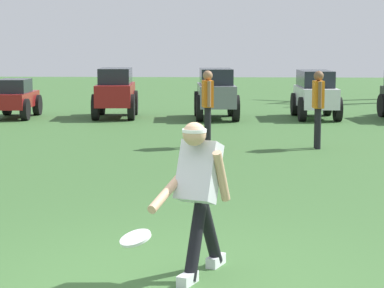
# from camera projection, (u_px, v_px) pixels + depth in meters

# --- Properties ---
(ground_plane) EXTENTS (80.00, 80.00, 0.00)m
(ground_plane) POSITION_uv_depth(u_px,v_px,m) (166.00, 285.00, 6.59)
(ground_plane) COLOR #39622F
(frisbee_thrower) EXTENTS (0.72, 0.97, 1.43)m
(frisbee_thrower) POSITION_uv_depth(u_px,v_px,m) (199.00, 191.00, 6.70)
(frisbee_thrower) COLOR black
(frisbee_thrower) RESTS_ON ground_plane
(frisbee_in_flight) EXTENTS (0.37, 0.37, 0.11)m
(frisbee_in_flight) POSITION_uv_depth(u_px,v_px,m) (135.00, 238.00, 6.11)
(frisbee_in_flight) COLOR white
(teammate_near_sideline) EXTENTS (0.21, 0.49, 1.56)m
(teammate_near_sideline) POSITION_uv_depth(u_px,v_px,m) (318.00, 102.00, 14.95)
(teammate_near_sideline) COLOR black
(teammate_near_sideline) RESTS_ON ground_plane
(teammate_deep) EXTENTS (0.26, 0.50, 1.56)m
(teammate_deep) POSITION_uv_depth(u_px,v_px,m) (208.00, 101.00, 15.15)
(teammate_deep) COLOR black
(teammate_deep) RESTS_ON ground_plane
(parked_car_slot_b) EXTENTS (1.17, 2.23, 1.10)m
(parked_car_slot_b) POSITION_uv_depth(u_px,v_px,m) (15.00, 98.00, 21.17)
(parked_car_slot_b) COLOR maroon
(parked_car_slot_b) RESTS_ON ground_plane
(parked_car_slot_c) EXTENTS (1.32, 2.41, 1.40)m
(parked_car_slot_c) POSITION_uv_depth(u_px,v_px,m) (116.00, 91.00, 21.25)
(parked_car_slot_c) COLOR maroon
(parked_car_slot_c) RESTS_ON ground_plane
(parked_car_slot_d) EXTENTS (1.34, 2.42, 1.40)m
(parked_car_slot_d) POSITION_uv_depth(u_px,v_px,m) (216.00, 92.00, 20.92)
(parked_car_slot_d) COLOR slate
(parked_car_slot_d) RESTS_ON ground_plane
(parked_car_slot_e) EXTENTS (1.23, 2.44, 1.34)m
(parked_car_slot_e) POSITION_uv_depth(u_px,v_px,m) (315.00, 93.00, 21.05)
(parked_car_slot_e) COLOR silver
(parked_car_slot_e) RESTS_ON ground_plane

